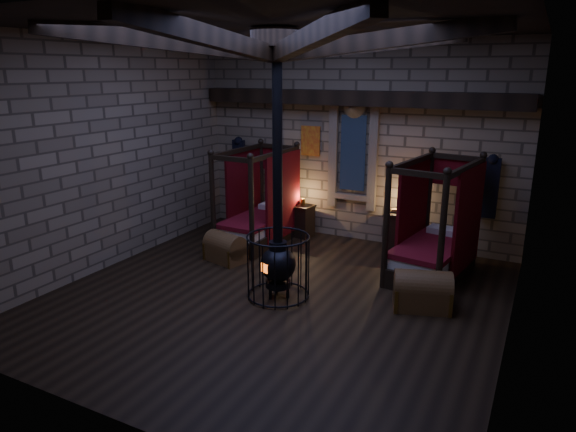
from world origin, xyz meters
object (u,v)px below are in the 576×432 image
at_px(trunk_right, 422,292).
at_px(stove, 278,261).
at_px(bed_right, 433,248).
at_px(trunk_left, 225,248).
at_px(bed_left, 259,220).

relative_size(trunk_right, stove, 0.24).
distance_m(bed_right, trunk_right, 1.49).
bearing_deg(bed_right, stove, -125.69).
bearing_deg(trunk_right, trunk_left, 157.35).
bearing_deg(trunk_right, bed_right, 78.32).
distance_m(bed_right, trunk_left, 3.92).
bearing_deg(bed_left, trunk_right, -20.68).
height_order(bed_left, stove, stove).
distance_m(trunk_left, trunk_right, 3.91).
bearing_deg(bed_right, trunk_left, -154.65).
height_order(bed_right, trunk_right, bed_right).
bearing_deg(bed_left, stove, -51.55).
xyz_separation_m(trunk_left, stove, (1.69, -0.97, 0.37)).
bearing_deg(bed_right, trunk_right, -75.37).
height_order(bed_left, trunk_left, bed_left).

